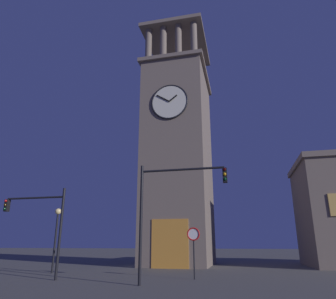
% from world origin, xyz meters
% --- Properties ---
extents(ground_plane, '(200.00, 200.00, 0.00)m').
position_xyz_m(ground_plane, '(0.00, 0.00, 0.00)').
color(ground_plane, '#56544F').
extents(clocktower, '(6.69, 9.44, 27.95)m').
position_xyz_m(clocktower, '(-2.79, -2.27, 10.68)').
color(clocktower, '#75665B').
rests_on(clocktower, ground_plane).
extents(traffic_signal_near, '(4.64, 0.41, 6.08)m').
position_xyz_m(traffic_signal_near, '(-5.18, 12.75, 4.16)').
color(traffic_signal_near, black).
rests_on(traffic_signal_near, ground_plane).
extents(traffic_signal_mid, '(4.15, 0.41, 5.24)m').
position_xyz_m(traffic_signal_mid, '(3.08, 11.63, 3.50)').
color(traffic_signal_mid, black).
rests_on(traffic_signal_mid, ground_plane).
extents(street_lamp, '(0.44, 0.44, 4.48)m').
position_xyz_m(street_lamp, '(4.37, 7.85, 3.18)').
color(street_lamp, black).
rests_on(street_lamp, ground_plane).
extents(no_horn_sign, '(0.78, 0.14, 2.92)m').
position_xyz_m(no_horn_sign, '(-5.94, 9.49, 2.29)').
color(no_horn_sign, black).
rests_on(no_horn_sign, ground_plane).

